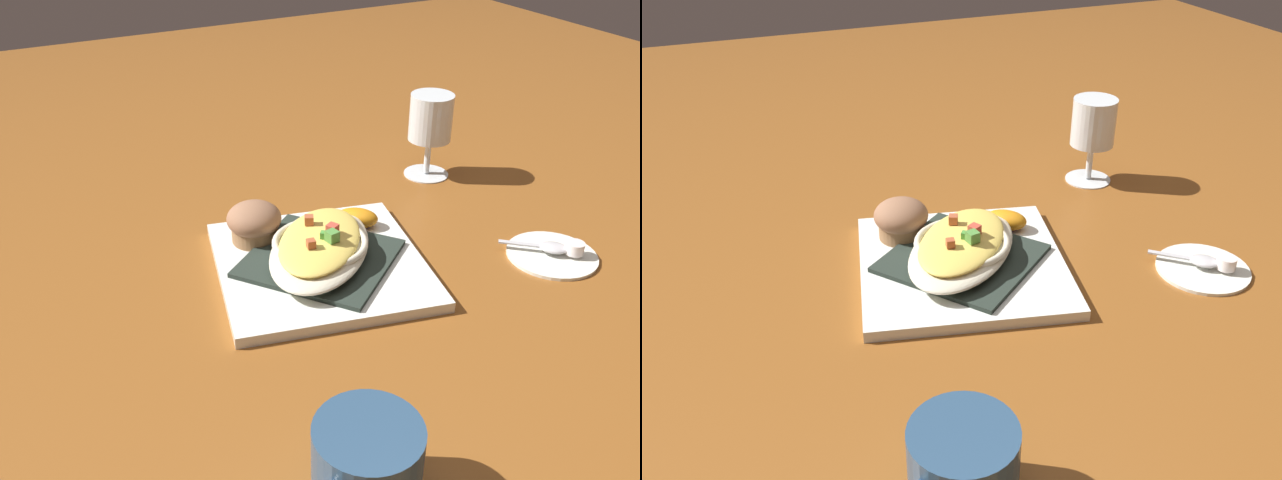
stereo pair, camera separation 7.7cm
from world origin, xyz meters
The scene contains 11 objects.
ground_plane centered at (0.00, 0.00, 0.00)m, with size 2.60×2.60×0.00m, color brown.
square_plate centered at (0.00, 0.00, 0.01)m, with size 0.26×0.26×0.01m, color white.
folded_napkin centered at (0.00, 0.00, 0.02)m, with size 0.17×0.17×0.01m, color #263129.
gratin_dish centered at (0.00, 0.00, 0.04)m, with size 0.23×0.24×0.05m.
muffin centered at (0.05, -0.09, 0.04)m, with size 0.07×0.07×0.05m.
orange_garnish centered at (-0.09, -0.05, 0.03)m, with size 0.07×0.07×0.03m.
coffee_mug centered at (0.13, 0.33, 0.03)m, with size 0.12×0.09×0.08m.
stemmed_glass centered at (-0.29, -0.17, 0.09)m, with size 0.07×0.07×0.14m.
creamer_saucer centered at (-0.29, 0.12, 0.00)m, with size 0.12×0.12×0.01m, color white.
spoon centered at (-0.28, 0.11, 0.01)m, with size 0.08×0.07×0.01m.
creamer_cup_0 centered at (-0.31, 0.13, 0.02)m, with size 0.02×0.02×0.02m, color white.
Camera 1 is at (0.34, 0.64, 0.48)m, focal length 37.68 mm.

